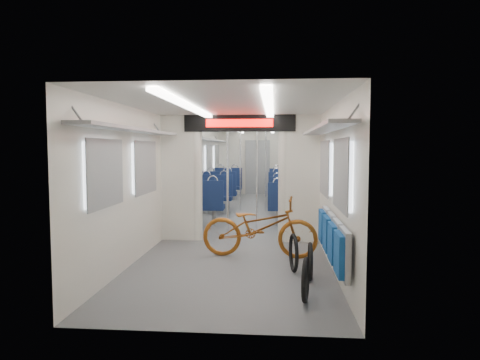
% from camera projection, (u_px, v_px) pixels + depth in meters
% --- Properties ---
extents(carriage, '(12.00, 12.02, 2.31)m').
position_uv_depth(carriage, '(246.00, 157.00, 9.53)').
color(carriage, '#515456').
rests_on(carriage, ground).
extents(bicycle, '(1.84, 0.75, 0.95)m').
position_uv_depth(bicycle, '(260.00, 227.00, 6.66)').
color(bicycle, '#904B15').
rests_on(bicycle, ground).
extents(flip_bench, '(0.12, 2.12, 0.53)m').
position_uv_depth(flip_bench, '(332.00, 238.00, 5.34)').
color(flip_bench, gray).
rests_on(flip_bench, carriage).
extents(bike_hoop_a, '(0.14, 0.50, 0.50)m').
position_uv_depth(bike_hoop_a, '(306.00, 282.00, 4.71)').
color(bike_hoop_a, black).
rests_on(bike_hoop_a, ground).
extents(bike_hoop_b, '(0.07, 0.50, 0.49)m').
position_uv_depth(bike_hoop_b, '(310.00, 263.00, 5.50)').
color(bike_hoop_b, black).
rests_on(bike_hoop_b, ground).
extents(bike_hoop_c, '(0.12, 0.54, 0.54)m').
position_uv_depth(bike_hoop_c, '(294.00, 255.00, 5.86)').
color(bike_hoop_c, black).
rests_on(bike_hoop_c, ground).
extents(seat_bay_near_left, '(0.92, 2.13, 1.12)m').
position_uv_depth(seat_bay_near_left, '(209.00, 196.00, 10.31)').
color(seat_bay_near_left, '#0E1A3F').
rests_on(seat_bay_near_left, ground).
extents(seat_bay_near_right, '(0.89, 1.99, 1.07)m').
position_uv_depth(seat_bay_near_right, '(287.00, 198.00, 10.14)').
color(seat_bay_near_right, '#0E1A3F').
rests_on(seat_bay_near_right, ground).
extents(seat_bay_far_left, '(0.96, 2.31, 1.17)m').
position_uv_depth(seat_bay_far_left, '(224.00, 185.00, 13.23)').
color(seat_bay_far_left, '#0E1A3F').
rests_on(seat_bay_far_left, ground).
extents(seat_bay_far_right, '(0.95, 2.27, 1.16)m').
position_uv_depth(seat_bay_far_right, '(284.00, 185.00, 13.06)').
color(seat_bay_far_right, '#0E1A3F').
rests_on(seat_bay_far_right, ground).
extents(stanchion_near_left, '(0.05, 0.05, 2.30)m').
position_uv_depth(stanchion_near_left, '(228.00, 176.00, 8.37)').
color(stanchion_near_left, silver).
rests_on(stanchion_near_left, ground).
extents(stanchion_near_right, '(0.04, 0.04, 2.30)m').
position_uv_depth(stanchion_near_right, '(257.00, 176.00, 8.45)').
color(stanchion_near_right, silver).
rests_on(stanchion_near_right, ground).
extents(stanchion_far_left, '(0.04, 0.04, 2.30)m').
position_uv_depth(stanchion_far_left, '(240.00, 169.00, 11.58)').
color(stanchion_far_left, silver).
rests_on(stanchion_far_left, ground).
extents(stanchion_far_right, '(0.04, 0.04, 2.30)m').
position_uv_depth(stanchion_far_right, '(266.00, 169.00, 11.45)').
color(stanchion_far_right, silver).
rests_on(stanchion_far_right, ground).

